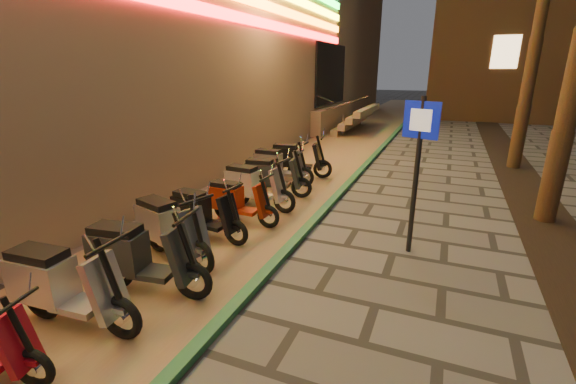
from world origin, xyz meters
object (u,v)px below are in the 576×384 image
at_px(pedestrian_sign, 418,155).
at_px(scooter_5, 136,256).
at_px(scooter_6, 168,227).
at_px(scooter_9, 252,185).
at_px(scooter_10, 270,176).
at_px(scooter_4, 60,285).
at_px(scooter_7, 202,213).
at_px(scooter_8, 236,200).
at_px(scooter_11, 277,165).
at_px(scooter_12, 294,159).

relative_size(pedestrian_sign, scooter_5, 1.45).
xyz_separation_m(scooter_6, scooter_9, (0.14, 2.79, -0.01)).
distance_m(pedestrian_sign, scooter_10, 4.26).
bearing_deg(scooter_4, scooter_6, 85.07).
distance_m(scooter_7, scooter_8, 0.94).
height_order(scooter_5, scooter_7, scooter_5).
distance_m(scooter_4, scooter_9, 4.76).
bearing_deg(pedestrian_sign, scooter_9, -175.67).
bearing_deg(scooter_9, scooter_10, 94.84).
distance_m(scooter_9, scooter_11, 2.04).
height_order(scooter_4, scooter_6, scooter_4).
bearing_deg(scooter_9, scooter_8, -77.62).
bearing_deg(scooter_4, pedestrian_sign, 40.85).
distance_m(scooter_4, scooter_8, 3.82).
bearing_deg(scooter_11, scooter_10, -75.11).
bearing_deg(scooter_6, pedestrian_sign, 42.32).
distance_m(scooter_8, scooter_11, 3.00).
height_order(scooter_7, scooter_8, scooter_7).
relative_size(scooter_6, scooter_9, 1.01).
relative_size(scooter_5, scooter_11, 1.07).
bearing_deg(scooter_9, scooter_7, -87.79).
distance_m(scooter_8, scooter_9, 0.96).
distance_m(scooter_7, scooter_12, 4.73).
bearing_deg(scooter_8, scooter_11, 99.76).
bearing_deg(scooter_9, scooter_12, 96.96).
height_order(pedestrian_sign, scooter_8, pedestrian_sign).
bearing_deg(scooter_6, scooter_7, 103.86).
height_order(scooter_7, scooter_10, scooter_10).
relative_size(pedestrian_sign, scooter_7, 1.64).
bearing_deg(scooter_11, pedestrian_sign, -37.68).
relative_size(scooter_8, scooter_9, 0.89).
xyz_separation_m(scooter_8, scooter_9, (-0.12, 0.95, 0.06)).
relative_size(scooter_5, scooter_12, 1.03).
height_order(scooter_4, scooter_9, scooter_4).
height_order(pedestrian_sign, scooter_6, pedestrian_sign).
bearing_deg(scooter_6, scooter_12, 106.10).
bearing_deg(pedestrian_sign, scooter_10, 171.37).
height_order(scooter_8, scooter_9, scooter_9).
xyz_separation_m(scooter_5, scooter_9, (-0.13, 3.81, -0.02)).
xyz_separation_m(scooter_4, scooter_9, (0.16, 4.76, -0.02)).
distance_m(scooter_4, scooter_11, 6.78).
bearing_deg(scooter_5, scooter_10, 83.54).
xyz_separation_m(scooter_5, scooter_6, (-0.27, 1.02, -0.01)).
bearing_deg(scooter_7, pedestrian_sign, 19.03).
xyz_separation_m(scooter_4, scooter_5, (0.30, 0.95, 0.00)).
height_order(pedestrian_sign, scooter_9, pedestrian_sign).
bearing_deg(scooter_9, scooter_11, 103.05).
relative_size(scooter_5, scooter_7, 1.13).
bearing_deg(scooter_7, scooter_11, 98.26).
distance_m(pedestrian_sign, scooter_12, 5.47).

